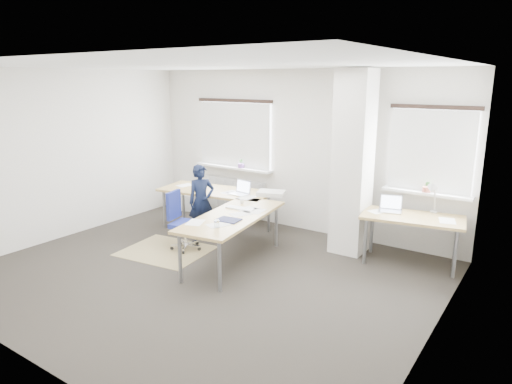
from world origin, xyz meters
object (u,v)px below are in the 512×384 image
Objects in this scene: task_chair at (184,233)px; person at (201,201)px; desk_main at (227,204)px; desk_side at (412,219)px.

person is (-0.13, 0.59, 0.37)m from task_chair.
task_chair is at bearing -137.23° from person.
desk_main is 0.60m from person.
task_chair is 0.71m from person.
desk_side is at bearing -46.19° from person.
desk_main is at bearing 36.53° from task_chair.
desk_side reaches higher than desk_main.
desk_main is 0.82m from task_chair.
desk_main is at bearing -172.04° from desk_side.
person is at bearing 90.31° from task_chair.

